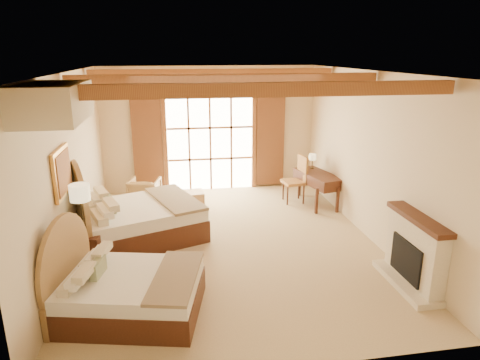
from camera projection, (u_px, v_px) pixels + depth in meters
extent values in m
plane|color=#CEB88A|center=(229.00, 243.00, 8.24)|extent=(7.00, 7.00, 0.00)
plane|color=beige|center=(210.00, 129.00, 11.08)|extent=(5.50, 0.00, 5.50)
plane|color=beige|center=(70.00, 169.00, 7.34)|extent=(0.00, 7.00, 7.00)
plane|color=beige|center=(370.00, 156.00, 8.21)|extent=(0.00, 7.00, 7.00)
plane|color=#AF7234|center=(228.00, 72.00, 7.32)|extent=(7.00, 7.00, 0.00)
cube|color=white|center=(210.00, 143.00, 11.14)|extent=(2.20, 0.02, 2.50)
cube|color=brown|center=(148.00, 145.00, 10.86)|extent=(0.75, 0.06, 2.40)
cube|color=brown|center=(270.00, 141.00, 11.37)|extent=(0.75, 0.06, 2.40)
cube|color=beige|center=(415.00, 253.00, 6.60)|extent=(0.25, 1.30, 1.10)
cube|color=black|center=(410.00, 259.00, 6.62)|extent=(0.18, 0.80, 0.60)
cube|color=beige|center=(406.00, 282.00, 6.73)|extent=(0.45, 1.40, 0.10)
cube|color=#4B2516|center=(419.00, 219.00, 6.44)|extent=(0.30, 1.40, 0.08)
cube|color=gold|center=(62.00, 172.00, 6.60)|extent=(0.05, 0.95, 0.75)
cube|color=#B46B2A|center=(64.00, 172.00, 6.60)|extent=(0.02, 0.82, 0.62)
cube|color=beige|center=(53.00, 102.00, 5.12)|extent=(0.70, 1.40, 0.45)
cube|color=#4B2516|center=(132.00, 300.00, 6.00)|extent=(2.16, 1.81, 0.37)
cube|color=white|center=(130.00, 282.00, 5.91)|extent=(2.11, 1.77, 0.20)
cube|color=#927B5D|center=(177.00, 271.00, 5.98)|extent=(0.87, 1.54, 0.05)
cube|color=gray|center=(96.00, 271.00, 5.78)|extent=(0.19, 0.40, 0.22)
cube|color=#4B2516|center=(139.00, 228.00, 8.36)|extent=(2.72, 2.39, 0.44)
cube|color=white|center=(138.00, 212.00, 8.26)|extent=(2.67, 2.35, 0.24)
cube|color=#927B5D|center=(178.00, 203.00, 8.35)|extent=(1.25, 1.87, 0.06)
cube|color=gray|center=(109.00, 201.00, 8.11)|extent=(0.29, 0.48, 0.27)
cube|color=#4B2516|center=(89.00, 250.00, 7.27)|extent=(0.58, 0.58, 0.60)
cylinder|color=#372D18|center=(88.00, 269.00, 7.20)|extent=(0.21, 0.21, 0.03)
cylinder|color=#372D18|center=(84.00, 234.00, 7.01)|extent=(0.04, 0.04, 1.29)
cylinder|color=#FFEEAA|center=(80.00, 193.00, 6.81)|extent=(0.32, 0.32, 0.27)
imported|color=#A9834D|center=(145.00, 192.00, 10.24)|extent=(0.82, 0.83, 0.64)
cube|color=#A3744D|center=(193.00, 199.00, 10.14)|extent=(0.53, 0.53, 0.36)
cube|color=#4B2516|center=(318.00, 175.00, 10.17)|extent=(0.92, 1.50, 0.05)
cube|color=#4B2516|center=(318.00, 180.00, 10.21)|extent=(0.89, 1.45, 0.22)
cube|color=#AA7F3B|center=(294.00, 182.00, 10.35)|extent=(0.56, 0.56, 0.07)
cube|color=#AA7F3B|center=(303.00, 169.00, 10.29)|extent=(0.12, 0.50, 0.61)
cylinder|color=#372D18|center=(312.00, 168.00, 10.62)|extent=(0.11, 0.11, 0.02)
cylinder|color=#372D18|center=(312.00, 163.00, 10.59)|extent=(0.02, 0.02, 0.25)
cylinder|color=#FFEEAA|center=(312.00, 157.00, 10.54)|extent=(0.18, 0.18, 0.14)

